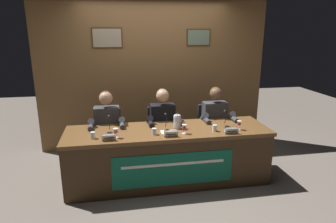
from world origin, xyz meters
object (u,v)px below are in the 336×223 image
object	(u,v)px
panelist_left	(107,127)
juice_glass_left	(116,131)
water_cup_center	(154,132)
microphone_right	(227,122)
nameplate_left	(109,137)
document_stack_center	(169,132)
conference_table	(169,149)
microphone_center	(167,125)
chair_center	(161,137)
chair_right	(211,134)
microphone_left	(109,128)
nameplate_center	(171,134)
chair_left	(109,140)
juice_glass_center	(184,127)
panelist_center	(163,124)
nameplate_right	(231,131)
panelist_right	(216,121)
water_cup_right	(215,128)
water_pitcher_central	(177,122)
juice_glass_right	(239,124)
water_cup_left	(93,136)

from	to	relation	value
panelist_left	juice_glass_left	xyz separation A→B (m)	(0.12, -0.59, 0.13)
water_cup_center	microphone_right	xyz separation A→B (m)	(1.03, 0.14, 0.04)
nameplate_left	document_stack_center	world-z (taller)	nameplate_left
conference_table	microphone_center	world-z (taller)	microphone_center
chair_center	chair_right	bearing A→B (deg)	0.00
chair_center	document_stack_center	world-z (taller)	chair_center
conference_table	chair_center	bearing A→B (deg)	90.00
microphone_left	nameplate_center	distance (m)	0.81
chair_left	microphone_left	distance (m)	0.72
juice_glass_center	microphone_right	size ratio (longest dim) A/B	0.57
chair_left	panelist_center	distance (m)	0.88
chair_left	nameplate_right	world-z (taller)	chair_left
panelist_right	water_cup_right	xyz separation A→B (m)	(-0.22, -0.57, 0.08)
document_stack_center	water_cup_center	bearing A→B (deg)	-167.93
conference_table	nameplate_center	distance (m)	0.34
microphone_center	water_pitcher_central	bearing A→B (deg)	17.76
panelist_center	microphone_right	distance (m)	0.93
nameplate_right	juice_glass_right	bearing A→B (deg)	39.59
nameplate_center	panelist_right	size ratio (longest dim) A/B	0.14
water_cup_center	document_stack_center	bearing A→B (deg)	12.07
microphone_right	water_cup_center	bearing A→B (deg)	-172.31
water_pitcher_central	water_cup_right	bearing A→B (deg)	-22.44
microphone_center	panelist_right	world-z (taller)	panelist_right
nameplate_right	juice_glass_right	distance (m)	0.21
nameplate_left	microphone_right	distance (m)	1.62
chair_left	chair_center	distance (m)	0.82
water_pitcher_central	juice_glass_left	bearing A→B (deg)	-165.15
water_pitcher_central	juice_glass_center	bearing A→B (deg)	-78.13
microphone_center	juice_glass_left	bearing A→B (deg)	-165.84
juice_glass_left	water_cup_right	xyz separation A→B (m)	(1.29, 0.03, -0.05)
juice_glass_right	water_pitcher_central	size ratio (longest dim) A/B	0.59
chair_left	microphone_right	world-z (taller)	microphone_right
chair_center	juice_glass_right	bearing A→B (deg)	-39.29
chair_center	document_stack_center	distance (m)	0.79
chair_right	nameplate_right	distance (m)	0.97
chair_right	water_pitcher_central	distance (m)	0.99
panelist_left	water_pitcher_central	xyz separation A→B (m)	(0.95, -0.38, 0.14)
panelist_center	chair_right	xyz separation A→B (m)	(0.82, 0.20, -0.28)
panelist_left	juice_glass_left	size ratio (longest dim) A/B	9.83
juice_glass_left	microphone_left	xyz separation A→B (m)	(-0.08, 0.20, -0.01)
water_cup_center	chair_right	size ratio (longest dim) A/B	0.10
water_cup_center	nameplate_left	bearing A→B (deg)	-169.02
water_cup_right	water_pitcher_central	size ratio (longest dim) A/B	0.40
panelist_left	water_pitcher_central	distance (m)	1.03
nameplate_center	water_cup_right	size ratio (longest dim) A/B	2.06
juice_glass_center	juice_glass_left	bearing A→B (deg)	-179.88
panelist_right	microphone_right	distance (m)	0.44
chair_left	microphone_center	world-z (taller)	microphone_center
nameplate_left	water_cup_left	size ratio (longest dim) A/B	1.98
juice_glass_left	chair_center	bearing A→B (deg)	48.73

